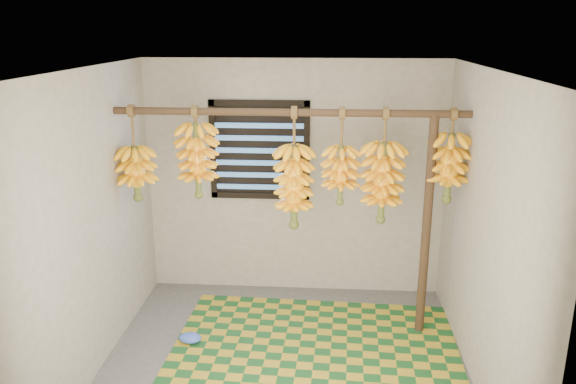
# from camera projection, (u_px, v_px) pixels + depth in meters

# --- Properties ---
(floor) EXTENTS (3.00, 3.00, 0.01)m
(floor) POSITION_uv_depth(u_px,v_px,m) (283.00, 370.00, 4.58)
(floor) COLOR #4A4A4A
(floor) RESTS_ON ground
(ceiling) EXTENTS (3.00, 3.00, 0.01)m
(ceiling) POSITION_uv_depth(u_px,v_px,m) (282.00, 69.00, 3.90)
(ceiling) COLOR silver
(ceiling) RESTS_ON wall_back
(wall_back) EXTENTS (3.00, 0.01, 2.40)m
(wall_back) POSITION_uv_depth(u_px,v_px,m) (295.00, 179.00, 5.68)
(wall_back) COLOR gray
(wall_back) RESTS_ON floor
(wall_left) EXTENTS (0.01, 3.00, 2.40)m
(wall_left) POSITION_uv_depth(u_px,v_px,m) (89.00, 227.00, 4.34)
(wall_left) COLOR gray
(wall_left) RESTS_ON floor
(wall_right) EXTENTS (0.01, 3.00, 2.40)m
(wall_right) POSITION_uv_depth(u_px,v_px,m) (486.00, 237.00, 4.14)
(wall_right) COLOR gray
(wall_right) RESTS_ON floor
(window) EXTENTS (1.00, 0.04, 1.00)m
(window) POSITION_uv_depth(u_px,v_px,m) (260.00, 150.00, 5.59)
(window) COLOR black
(window) RESTS_ON wall_back
(hanging_pole) EXTENTS (3.00, 0.06, 0.06)m
(hanging_pole) POSITION_uv_depth(u_px,v_px,m) (289.00, 112.00, 4.68)
(hanging_pole) COLOR #42301E
(hanging_pole) RESTS_ON wall_left
(support_post) EXTENTS (0.08, 0.08, 2.00)m
(support_post) POSITION_uv_depth(u_px,v_px,m) (426.00, 228.00, 4.89)
(support_post) COLOR #42301E
(support_post) RESTS_ON floor
(woven_mat) EXTENTS (2.54, 2.07, 0.01)m
(woven_mat) POSITION_uv_depth(u_px,v_px,m) (314.00, 356.00, 4.76)
(woven_mat) COLOR #164D20
(woven_mat) RESTS_ON floor
(plastic_bag) EXTENTS (0.22, 0.17, 0.08)m
(plastic_bag) POSITION_uv_depth(u_px,v_px,m) (190.00, 338.00, 4.95)
(plastic_bag) COLOR blue
(plastic_bag) RESTS_ON woven_mat
(banana_bunch_a) EXTENTS (0.34, 0.34, 0.84)m
(banana_bunch_a) POSITION_uv_depth(u_px,v_px,m) (136.00, 173.00, 4.93)
(banana_bunch_a) COLOR brown
(banana_bunch_a) RESTS_ON hanging_pole
(banana_bunch_b) EXTENTS (0.36, 0.36, 0.81)m
(banana_bunch_b) POSITION_uv_depth(u_px,v_px,m) (198.00, 161.00, 4.86)
(banana_bunch_b) COLOR brown
(banana_bunch_b) RESTS_ON hanging_pole
(banana_bunch_c) EXTENTS (0.32, 0.32, 1.06)m
(banana_bunch_c) POSITION_uv_depth(u_px,v_px,m) (294.00, 187.00, 4.86)
(banana_bunch_c) COLOR brown
(banana_bunch_c) RESTS_ON hanging_pole
(banana_bunch_d) EXTENTS (0.32, 0.32, 0.84)m
(banana_bunch_d) POSITION_uv_depth(u_px,v_px,m) (340.00, 175.00, 4.80)
(banana_bunch_d) COLOR brown
(banana_bunch_d) RESTS_ON hanging_pole
(banana_bunch_e) EXTENTS (0.36, 0.36, 1.00)m
(banana_bunch_e) POSITION_uv_depth(u_px,v_px,m) (382.00, 183.00, 4.80)
(banana_bunch_e) COLOR brown
(banana_bunch_e) RESTS_ON hanging_pole
(banana_bunch_f) EXTENTS (0.33, 0.33, 0.80)m
(banana_bunch_f) POSITION_uv_depth(u_px,v_px,m) (449.00, 168.00, 4.72)
(banana_bunch_f) COLOR brown
(banana_bunch_f) RESTS_ON hanging_pole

